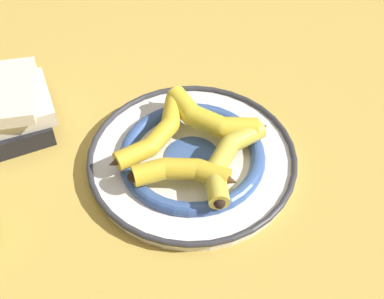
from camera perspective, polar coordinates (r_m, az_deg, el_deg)
The scene contains 6 objects.
ground_plane at distance 0.91m, azimuth -0.34°, elevation -0.87°, with size 2.80×2.80×0.00m, color gold.
decorative_bowl at distance 0.89m, azimuth 0.00°, elevation -0.94°, with size 0.35×0.35×0.03m.
banana_a at distance 0.90m, azimuth 1.66°, elevation 3.44°, with size 0.08×0.19×0.04m.
banana_b at distance 0.84m, azimuth 3.97°, elevation -0.87°, with size 0.20×0.07×0.03m.
banana_c at distance 0.82m, azimuth -0.95°, elevation -2.40°, with size 0.08×0.16×0.03m.
banana_d at distance 0.88m, azimuth -3.98°, elevation 1.52°, with size 0.19×0.07×0.03m.
Camera 1 is at (0.54, 0.25, 0.69)m, focal length 50.00 mm.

